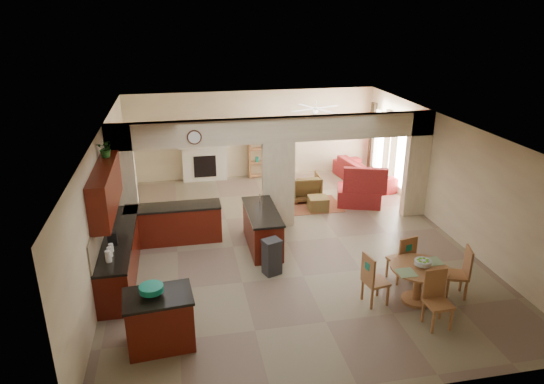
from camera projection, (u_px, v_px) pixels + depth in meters
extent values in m
plane|color=#7E7357|center=(286.00, 242.00, 11.55)|extent=(10.00, 10.00, 0.00)
plane|color=white|center=(288.00, 127.00, 10.55)|extent=(10.00, 10.00, 0.00)
plane|color=beige|center=(253.00, 134.00, 15.64)|extent=(8.00, 0.00, 8.00)
plane|color=beige|center=(370.00, 315.00, 6.47)|extent=(8.00, 0.00, 8.00)
plane|color=beige|center=(104.00, 200.00, 10.33)|extent=(0.00, 10.00, 10.00)
plane|color=beige|center=(447.00, 176.00, 11.77)|extent=(0.00, 10.00, 10.00)
cube|color=beige|center=(123.00, 183.00, 11.30)|extent=(0.60, 0.25, 2.80)
cube|color=beige|center=(278.00, 185.00, 12.08)|extent=(0.80, 0.25, 2.20)
cube|color=beige|center=(417.00, 164.00, 12.64)|extent=(0.60, 0.25, 2.80)
cube|color=beige|center=(278.00, 130.00, 11.58)|extent=(8.00, 0.25, 0.60)
cube|color=#481508|center=(121.00, 256.00, 10.00)|extent=(0.60, 3.20, 0.86)
cube|color=black|center=(118.00, 236.00, 9.84)|extent=(0.62, 3.22, 0.05)
cube|color=tan|center=(102.00, 223.00, 9.68)|extent=(0.02, 3.20, 0.55)
cube|color=#481508|center=(174.00, 225.00, 11.45)|extent=(2.20, 0.60, 0.86)
cube|color=black|center=(173.00, 207.00, 11.29)|extent=(2.22, 0.62, 0.05)
cube|color=#481508|center=(106.00, 189.00, 9.45)|extent=(0.35, 2.40, 0.90)
cube|color=#481508|center=(262.00, 229.00, 11.20)|extent=(0.65, 1.80, 0.86)
cube|color=black|center=(262.00, 211.00, 11.04)|extent=(0.70, 1.85, 0.05)
cube|color=silver|center=(269.00, 247.00, 10.43)|extent=(0.58, 0.04, 0.70)
cylinder|color=#452517|center=(194.00, 137.00, 11.10)|extent=(0.34, 0.03, 0.34)
cube|color=brown|center=(311.00, 205.00, 13.69)|extent=(1.60, 1.30, 0.01)
cube|color=#EEE5CE|center=(205.00, 164.00, 15.50)|extent=(1.40, 0.28, 1.10)
cube|color=black|center=(205.00, 166.00, 15.39)|extent=(0.70, 0.04, 0.70)
cube|color=#EEE5CE|center=(204.00, 146.00, 15.27)|extent=(1.60, 0.35, 0.10)
cube|color=brown|center=(265.00, 150.00, 15.71)|extent=(1.00, 0.32, 1.80)
cube|color=white|center=(404.00, 157.00, 13.95)|extent=(0.02, 0.90, 1.90)
cube|color=white|center=(380.00, 142.00, 15.51)|extent=(0.02, 0.90, 1.90)
cube|color=white|center=(391.00, 154.00, 14.78)|extent=(0.02, 0.70, 2.10)
cube|color=#40191A|center=(412.00, 163.00, 13.39)|extent=(0.10, 0.28, 2.30)
cube|color=#40191A|center=(393.00, 151.00, 14.49)|extent=(0.10, 0.28, 2.30)
cube|color=#40191A|center=(387.00, 147.00, 14.95)|extent=(0.10, 0.28, 2.30)
cube|color=#40191A|center=(372.00, 137.00, 16.05)|extent=(0.10, 0.28, 2.30)
cylinder|color=white|center=(316.00, 109.00, 13.66)|extent=(1.00, 1.00, 0.10)
cube|color=#481508|center=(160.00, 321.00, 7.90)|extent=(1.10, 0.82, 0.90)
cube|color=black|center=(158.00, 297.00, 7.73)|extent=(1.16, 0.87, 0.05)
cylinder|color=#13886D|center=(152.00, 291.00, 7.68)|extent=(0.38, 0.38, 0.18)
cube|color=#29292B|center=(272.00, 258.00, 10.07)|extent=(0.42, 0.39, 0.72)
cylinder|color=brown|center=(420.00, 268.00, 8.98)|extent=(1.08, 1.08, 0.04)
cylinder|color=brown|center=(418.00, 284.00, 9.11)|extent=(0.16, 0.16, 0.70)
cylinder|color=brown|center=(416.00, 299.00, 9.23)|extent=(0.55, 0.55, 0.06)
cylinder|color=#60BD28|center=(423.00, 263.00, 8.94)|extent=(0.31, 0.31, 0.16)
imported|color=maroon|center=(363.00, 172.00, 15.30)|extent=(2.56, 1.30, 0.71)
cube|color=maroon|center=(359.00, 196.00, 13.73)|extent=(1.43, 1.29, 0.47)
imported|color=maroon|center=(305.00, 187.00, 13.97)|extent=(0.87, 0.89, 0.78)
cube|color=maroon|center=(318.00, 204.00, 13.32)|extent=(0.55, 0.55, 0.38)
imported|color=#154E14|center=(106.00, 148.00, 9.84)|extent=(0.39, 0.36, 0.38)
cube|color=brown|center=(400.00, 260.00, 9.82)|extent=(0.51, 0.51, 0.05)
cube|color=brown|center=(400.00, 264.00, 10.12)|extent=(0.04, 0.04, 0.44)
cube|color=brown|center=(387.00, 268.00, 9.98)|extent=(0.04, 0.04, 0.44)
cube|color=brown|center=(411.00, 272.00, 9.83)|extent=(0.04, 0.04, 0.44)
cube|color=brown|center=(398.00, 275.00, 9.69)|extent=(0.04, 0.04, 0.44)
cube|color=brown|center=(408.00, 251.00, 9.55)|extent=(0.42, 0.14, 0.55)
cube|color=#13886D|center=(409.00, 248.00, 9.51)|extent=(0.14, 0.04, 0.14)
cube|color=brown|center=(456.00, 275.00, 9.26)|extent=(0.52, 0.52, 0.05)
cube|color=brown|center=(443.00, 280.00, 9.52)|extent=(0.04, 0.04, 0.44)
cube|color=brown|center=(447.00, 290.00, 9.20)|extent=(0.04, 0.04, 0.44)
cube|color=brown|center=(461.00, 281.00, 9.49)|extent=(0.04, 0.04, 0.44)
cube|color=brown|center=(466.00, 291.00, 9.17)|extent=(0.04, 0.04, 0.44)
cube|color=brown|center=(468.00, 262.00, 9.14)|extent=(0.16, 0.41, 0.55)
cube|color=#13886D|center=(470.00, 258.00, 9.11)|extent=(0.05, 0.14, 0.14)
cube|color=brown|center=(438.00, 304.00, 8.36)|extent=(0.43, 0.43, 0.05)
cube|color=brown|center=(433.00, 322.00, 8.25)|extent=(0.04, 0.04, 0.44)
cube|color=brown|center=(451.00, 320.00, 8.32)|extent=(0.04, 0.04, 0.44)
cube|color=brown|center=(423.00, 311.00, 8.56)|extent=(0.04, 0.04, 0.44)
cube|color=brown|center=(440.00, 308.00, 8.63)|extent=(0.04, 0.04, 0.44)
cube|color=brown|center=(435.00, 283.00, 8.43)|extent=(0.42, 0.05, 0.55)
cube|color=#13886D|center=(434.00, 279.00, 8.42)|extent=(0.14, 0.01, 0.14)
cube|color=brown|center=(376.00, 282.00, 9.04)|extent=(0.48, 0.48, 0.05)
cube|color=brown|center=(388.00, 295.00, 9.03)|extent=(0.04, 0.04, 0.44)
cube|color=brown|center=(378.00, 286.00, 9.32)|extent=(0.04, 0.04, 0.44)
cube|color=brown|center=(372.00, 299.00, 8.91)|extent=(0.04, 0.04, 0.44)
cube|color=brown|center=(362.00, 289.00, 9.21)|extent=(0.04, 0.04, 0.44)
cube|color=brown|center=(368.00, 269.00, 8.87)|extent=(0.11, 0.42, 0.55)
cube|color=#13886D|center=(367.00, 266.00, 8.83)|extent=(0.03, 0.14, 0.14)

